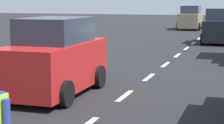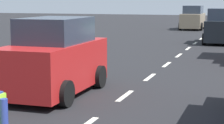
{
  "view_description": "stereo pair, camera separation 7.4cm",
  "coord_description": "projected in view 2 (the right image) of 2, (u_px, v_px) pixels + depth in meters",
  "views": [
    {
      "loc": [
        3.23,
        -2.41,
        2.68
      ],
      "look_at": [
        -0.04,
        7.68,
        1.1
      ],
      "focal_mm": 68.32,
      "sensor_mm": 36.0,
      "label": 1
    },
    {
      "loc": [
        3.3,
        -2.39,
        2.68
      ],
      "look_at": [
        -0.04,
        7.68,
        1.1
      ],
      "focal_mm": 68.32,
      "sensor_mm": 36.0,
      "label": 2
    }
  ],
  "objects": [
    {
      "name": "car_oncoming_lead",
      "position": [
        55.0,
        59.0,
        11.95
      ],
      "size": [
        2.0,
        3.99,
        2.16
      ],
      "color": "red",
      "rests_on": "ground"
    },
    {
      "name": "lane_center_line",
      "position": [
        198.0,
        41.0,
        27.32
      ],
      "size": [
        0.14,
        46.4,
        0.01
      ],
      "color": "silver",
      "rests_on": "ground"
    },
    {
      "name": "car_outgoing_far",
      "position": [
        222.0,
        27.0,
        25.65
      ],
      "size": [
        2.05,
        3.87,
        2.11
      ],
      "color": "black",
      "rests_on": "ground"
    },
    {
      "name": "car_oncoming_third",
      "position": [
        193.0,
        18.0,
        37.49
      ],
      "size": [
        2.0,
        4.08,
        2.09
      ],
      "color": "gray",
      "rests_on": "ground"
    },
    {
      "name": "ground_plane",
      "position": [
        189.0,
        48.0,
        23.38
      ],
      "size": [
        96.0,
        96.0,
        0.0
      ],
      "primitive_type": "plane",
      "color": "black"
    }
  ]
}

